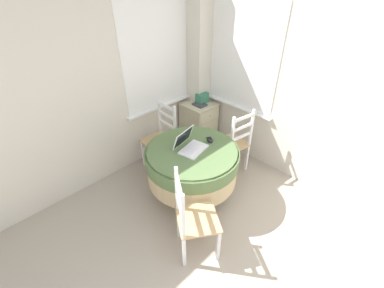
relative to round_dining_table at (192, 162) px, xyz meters
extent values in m
cube|color=beige|center=(-0.82, 1.15, 0.73)|extent=(4.15, 0.06, 2.55)
cube|color=white|center=(0.43, 1.11, 0.95)|extent=(1.10, 0.01, 1.42)
cube|color=white|center=(0.43, 1.08, 0.22)|extent=(1.18, 0.07, 0.02)
cube|color=beige|center=(1.29, -1.20, 0.73)|extent=(0.06, 4.64, 2.55)
cube|color=white|center=(1.25, 0.29, 0.95)|extent=(0.01, 1.10, 1.42)
cube|color=white|center=(1.22, 0.29, 0.22)|extent=(0.07, 1.18, 0.02)
cube|color=beige|center=(1.12, 0.98, 0.73)|extent=(0.28, 0.28, 2.55)
cylinder|color=#4C3D2D|center=(0.00, 0.00, -0.53)|extent=(0.36, 0.36, 0.03)
cylinder|color=#4C3D2D|center=(0.00, 0.00, -0.17)|extent=(0.11, 0.11, 0.68)
cylinder|color=tan|center=(0.00, 0.00, -0.04)|extent=(1.09, 1.09, 0.41)
cylinder|color=#567042|center=(0.00, 0.00, 0.09)|extent=(1.12, 1.12, 0.17)
cylinder|color=#567042|center=(0.00, 0.00, 0.18)|extent=(1.06, 1.06, 0.02)
cube|color=white|center=(0.00, -0.02, 0.20)|extent=(0.37, 0.28, 0.02)
cube|color=silver|center=(0.00, 0.00, 0.21)|extent=(0.31, 0.19, 0.00)
cube|color=white|center=(-0.02, 0.12, 0.31)|extent=(0.34, 0.14, 0.21)
cube|color=black|center=(-0.02, 0.12, 0.31)|extent=(0.31, 0.12, 0.18)
ellipsoid|color=black|center=(0.26, -0.04, 0.21)|extent=(0.05, 0.08, 0.04)
cube|color=#2D2D33|center=(0.30, 0.00, 0.19)|extent=(0.10, 0.12, 0.01)
cube|color=black|center=(0.30, 0.00, 0.20)|extent=(0.07, 0.09, 0.00)
cube|color=tan|center=(0.09, 0.77, -0.10)|extent=(0.41, 0.41, 0.02)
cube|color=white|center=(-0.07, 0.95, -0.33)|extent=(0.04, 0.04, 0.43)
cube|color=white|center=(-0.08, 0.61, -0.33)|extent=(0.04, 0.04, 0.43)
cube|color=white|center=(0.27, 0.94, -0.33)|extent=(0.04, 0.04, 0.43)
cube|color=white|center=(0.26, 0.60, -0.33)|extent=(0.04, 0.04, 0.43)
cube|color=white|center=(0.27, 0.94, 0.18)|extent=(0.03, 0.03, 0.54)
cube|color=white|center=(0.26, 0.60, 0.18)|extent=(0.03, 0.03, 0.54)
cube|color=white|center=(0.27, 0.77, 0.38)|extent=(0.03, 0.35, 0.04)
cube|color=white|center=(0.27, 0.77, 0.24)|extent=(0.03, 0.35, 0.04)
cube|color=white|center=(0.27, 0.77, 0.10)|extent=(0.03, 0.35, 0.04)
cube|color=tan|center=(0.78, 0.00, -0.10)|extent=(0.45, 0.45, 0.02)
cube|color=white|center=(0.98, 0.15, -0.33)|extent=(0.04, 0.04, 0.43)
cube|color=white|center=(0.64, 0.20, -0.33)|extent=(0.04, 0.04, 0.43)
cube|color=white|center=(0.92, -0.20, -0.33)|extent=(0.04, 0.04, 0.43)
cube|color=white|center=(0.58, -0.14, -0.33)|extent=(0.04, 0.04, 0.43)
cube|color=white|center=(0.92, -0.20, 0.18)|extent=(0.04, 0.04, 0.54)
cube|color=white|center=(0.58, -0.14, 0.18)|extent=(0.04, 0.04, 0.54)
cube|color=white|center=(0.75, -0.17, 0.38)|extent=(0.35, 0.08, 0.04)
cube|color=white|center=(0.75, -0.17, 0.24)|extent=(0.35, 0.08, 0.04)
cube|color=white|center=(0.75, -0.17, 0.10)|extent=(0.35, 0.08, 0.04)
cube|color=tan|center=(-0.51, -0.59, -0.10)|extent=(0.55, 0.55, 0.02)
cube|color=white|center=(-0.46, -0.83, -0.33)|extent=(0.05, 0.05, 0.43)
cube|color=white|center=(-0.27, -0.54, -0.33)|extent=(0.05, 0.05, 0.43)
cube|color=white|center=(-0.75, -0.64, -0.33)|extent=(0.05, 0.05, 0.43)
cube|color=white|center=(-0.56, -0.35, -0.33)|extent=(0.05, 0.05, 0.43)
cube|color=white|center=(-0.75, -0.64, 0.18)|extent=(0.04, 0.04, 0.54)
cube|color=white|center=(-0.56, -0.35, 0.18)|extent=(0.04, 0.04, 0.54)
cube|color=white|center=(-0.65, -0.50, 0.38)|extent=(0.21, 0.30, 0.04)
cube|color=white|center=(-0.65, -0.50, 0.24)|extent=(0.21, 0.30, 0.04)
cube|color=white|center=(-0.65, -0.50, 0.10)|extent=(0.21, 0.30, 0.04)
cube|color=beige|center=(0.99, 0.84, -0.20)|extent=(0.45, 0.47, 0.69)
cube|color=beige|center=(0.99, 0.84, 0.15)|extent=(0.48, 0.49, 0.02)
cube|color=beige|center=(0.99, 0.60, 0.03)|extent=(0.40, 0.01, 0.19)
sphere|color=olive|center=(0.99, 0.60, 0.03)|extent=(0.02, 0.02, 0.02)
cube|color=beige|center=(0.99, 0.60, -0.20)|extent=(0.40, 0.01, 0.19)
sphere|color=olive|center=(0.99, 0.60, -0.20)|extent=(0.02, 0.02, 0.02)
cube|color=beige|center=(0.99, 0.60, -0.43)|extent=(0.40, 0.01, 0.19)
sphere|color=olive|center=(0.99, 0.60, -0.43)|extent=(0.02, 0.02, 0.02)
cube|color=#387A5B|center=(1.04, 0.82, 0.24)|extent=(0.19, 0.13, 0.16)
cube|color=#3F3F44|center=(0.95, 0.78, 0.17)|extent=(0.16, 0.20, 0.02)
camera|label=1|loc=(-1.71, -1.73, 1.93)|focal=24.00mm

